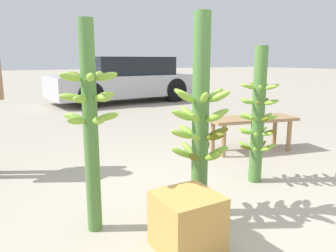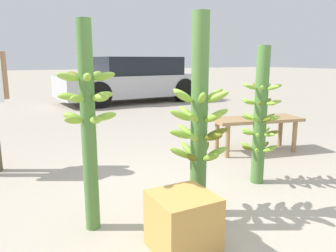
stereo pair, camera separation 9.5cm
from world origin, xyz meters
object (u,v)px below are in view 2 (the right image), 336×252
Objects in this scene: banana_stalk_center at (199,120)px; banana_stalk_right at (260,117)px; market_bench at (256,123)px; parked_car at (133,80)px; banana_stalk_left at (88,121)px; produce_crate at (183,223)px.

banana_stalk_right is at bearing 17.85° from banana_stalk_center.
parked_car reaches higher than market_bench.
banana_stalk_left is at bearing -176.17° from banana_stalk_right.
produce_crate is (0.43, -0.56, -0.61)m from banana_stalk_left.
banana_stalk_right is 0.32× the size of parked_car.
parked_car is (3.12, 6.75, -0.17)m from banana_stalk_left.
banana_stalk_left is at bearing -145.74° from market_bench.
parked_car is at bearing 96.64° from market_bench.
banana_stalk_right is 1.53m from produce_crate.
banana_stalk_right is at bearing 165.25° from parked_car.
market_bench is at bearing 34.37° from banana_stalk_center.
banana_stalk_right is at bearing -119.24° from market_bench.
banana_stalk_left is 1.72m from banana_stalk_right.
banana_stalk_center is 1.16× the size of banana_stalk_right.
banana_stalk_center is 2.08m from market_bench.
banana_stalk_left reaches higher than banana_stalk_right.
banana_stalk_left reaches higher than market_bench.
produce_crate is at bearing 157.05° from parked_car.
market_bench reaches higher than produce_crate.
market_bench is (1.69, 1.16, -0.38)m from banana_stalk_center.
banana_stalk_left is 0.35× the size of parked_car.
parked_car is at bearing 78.02° from banana_stalk_right.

